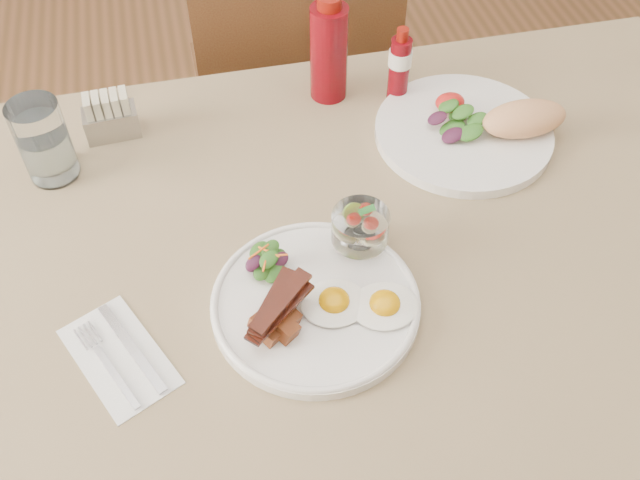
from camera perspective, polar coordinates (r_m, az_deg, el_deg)
table at (r=1.11m, az=4.32°, el=-2.65°), size 1.33×0.88×0.75m
chair_far at (r=1.67m, az=-2.23°, el=12.11°), size 0.42×0.42×0.93m
main_plate at (r=0.96m, az=-0.37°, el=-5.13°), size 0.28×0.28×0.02m
fried_eggs at (r=0.94m, az=3.17°, el=-5.07°), size 0.18×0.12×0.02m
bacon_potato_pile at (r=0.91m, az=-3.34°, el=-5.90°), size 0.10×0.10×0.05m
side_salad at (r=0.97m, az=-4.23°, el=-1.77°), size 0.07×0.06×0.04m
fruit_cup at (r=0.97m, az=3.23°, el=1.04°), size 0.08×0.08×0.08m
second_plate at (r=1.21m, az=12.50°, el=8.78°), size 0.31×0.29×0.07m
ketchup_bottle at (r=1.23m, az=0.71°, el=14.88°), size 0.08×0.08×0.19m
hot_sauce_bottle at (r=1.24m, az=6.37°, el=13.66°), size 0.04×0.04×0.14m
sugar_caddy at (r=1.23m, az=-16.43°, el=9.38°), size 0.09×0.05×0.08m
water_glass at (r=1.17m, az=-21.12°, el=7.09°), size 0.08×0.08×0.13m
napkin_cutlery at (r=0.95m, az=-15.70°, el=-8.92°), size 0.16×0.19×0.01m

